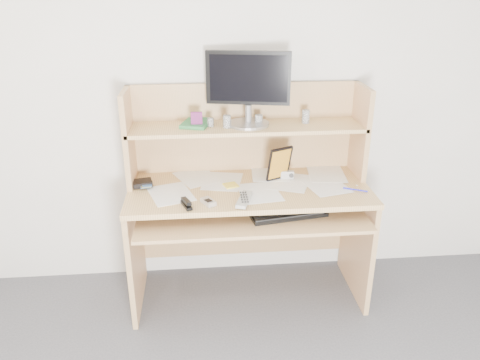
{
  "coord_description": "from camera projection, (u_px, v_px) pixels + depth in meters",
  "views": [
    {
      "loc": [
        -0.28,
        -0.99,
        1.86
      ],
      "look_at": [
        -0.06,
        1.43,
        0.82
      ],
      "focal_mm": 35.0,
      "sensor_mm": 36.0,
      "label": 1
    }
  ],
  "objects": [
    {
      "name": "desk",
      "position": [
        247.0,
        190.0,
        2.82
      ],
      "size": [
        1.4,
        0.7,
        1.3
      ],
      "color": "#DAB36F",
      "rests_on": "floor"
    },
    {
      "name": "chip_stack_d",
      "position": [
        306.0,
        117.0,
        2.76
      ],
      "size": [
        0.05,
        0.05,
        0.08
      ],
      "primitive_type": "cylinder",
      "rotation": [
        0.0,
        0.0,
        -0.25
      ],
      "color": "silver",
      "rests_on": "desk"
    },
    {
      "name": "keyboard",
      "position": [
        288.0,
        213.0,
        2.61
      ],
      "size": [
        0.45,
        0.22,
        0.03
      ],
      "rotation": [
        0.0,
        0.0,
        0.17
      ],
      "color": "black",
      "rests_on": "desk"
    },
    {
      "name": "tv_remote",
      "position": [
        244.0,
        199.0,
        2.54
      ],
      "size": [
        0.11,
        0.2,
        0.02
      ],
      "primitive_type": "cube",
      "rotation": [
        0.0,
        0.0,
        -0.3
      ],
      "color": "#A5A5A0",
      "rests_on": "paper_clutter"
    },
    {
      "name": "shelf_book",
      "position": [
        196.0,
        123.0,
        2.73
      ],
      "size": [
        0.2,
        0.24,
        0.02
      ],
      "primitive_type": "cube",
      "rotation": [
        0.0,
        0.0,
        -0.3
      ],
      "color": "#2D7240",
      "rests_on": "desk"
    },
    {
      "name": "chip_stack_a",
      "position": [
        211.0,
        122.0,
        2.7
      ],
      "size": [
        0.04,
        0.04,
        0.05
      ],
      "primitive_type": "cylinder",
      "rotation": [
        0.0,
        0.0,
        -0.21
      ],
      "color": "black",
      "rests_on": "desk"
    },
    {
      "name": "chip_stack_c",
      "position": [
        259.0,
        120.0,
        2.74
      ],
      "size": [
        0.05,
        0.05,
        0.06
      ],
      "primitive_type": "cylinder",
      "rotation": [
        0.0,
        0.0,
        0.0
      ],
      "color": "black",
      "rests_on": "desk"
    },
    {
      "name": "wallet",
      "position": [
        142.0,
        183.0,
        2.73
      ],
      "size": [
        0.13,
        0.11,
        0.03
      ],
      "primitive_type": "cube",
      "rotation": [
        0.0,
        0.0,
        0.22
      ],
      "color": "black",
      "rests_on": "paper_clutter"
    },
    {
      "name": "stapler",
      "position": [
        186.0,
        203.0,
        2.48
      ],
      "size": [
        0.07,
        0.12,
        0.03
      ],
      "primitive_type": "cube",
      "rotation": [
        0.0,
        0.0,
        0.34
      ],
      "color": "black",
      "rests_on": "paper_clutter"
    },
    {
      "name": "back_wall",
      "position": [
        244.0,
        90.0,
        2.82
      ],
      "size": [
        3.6,
        0.04,
        2.5
      ],
      "primitive_type": "cube",
      "color": "silver",
      "rests_on": "floor"
    },
    {
      "name": "paper_clutter",
      "position": [
        249.0,
        187.0,
        2.72
      ],
      "size": [
        1.32,
        0.54,
        0.01
      ],
      "primitive_type": "cube",
      "color": "silver",
      "rests_on": "desk"
    },
    {
      "name": "flip_phone",
      "position": [
        208.0,
        201.0,
        2.51
      ],
      "size": [
        0.09,
        0.11,
        0.02
      ],
      "primitive_type": "cube",
      "rotation": [
        0.0,
        0.0,
        0.5
      ],
      "color": "silver",
      "rests_on": "paper_clutter"
    },
    {
      "name": "game_case",
      "position": [
        279.0,
        164.0,
        2.77
      ],
      "size": [
        0.14,
        0.08,
        0.21
      ],
      "primitive_type": "cube",
      "rotation": [
        0.0,
        0.0,
        0.45
      ],
      "color": "black",
      "rests_on": "paper_clutter"
    },
    {
      "name": "digital_camera",
      "position": [
        287.0,
        175.0,
        2.82
      ],
      "size": [
        0.08,
        0.04,
        0.05
      ],
      "primitive_type": "cube",
      "rotation": [
        0.0,
        0.0,
        -0.11
      ],
      "color": "#B2B2B4",
      "rests_on": "paper_clutter"
    },
    {
      "name": "monitor",
      "position": [
        248.0,
        86.0,
        2.67
      ],
      "size": [
        0.48,
        0.24,
        0.42
      ],
      "rotation": [
        0.0,
        0.0,
        -0.2
      ],
      "color": "#A5A6AA",
      "rests_on": "desk"
    },
    {
      "name": "card_box",
      "position": [
        197.0,
        120.0,
        2.67
      ],
      "size": [
        0.07,
        0.02,
        0.09
      ],
      "primitive_type": "cube",
      "rotation": [
        0.0,
        0.0,
        -0.05
      ],
      "color": "maroon",
      "rests_on": "desk"
    },
    {
      "name": "blue_pen",
      "position": [
        355.0,
        190.0,
        2.67
      ],
      "size": [
        0.13,
        0.07,
        0.01
      ],
      "primitive_type": "cylinder",
      "rotation": [
        1.57,
        0.0,
        1.1
      ],
      "color": "#1A1AC4",
      "rests_on": "paper_clutter"
    },
    {
      "name": "sticky_note_pad",
      "position": [
        231.0,
        185.0,
        2.74
      ],
      "size": [
        0.1,
        0.1,
        0.01
      ],
      "primitive_type": "cube",
      "rotation": [
        0.0,
        0.0,
        0.3
      ],
      "color": "yellow",
      "rests_on": "desk"
    },
    {
      "name": "chip_stack_b",
      "position": [
        227.0,
        122.0,
        2.67
      ],
      "size": [
        0.06,
        0.06,
        0.07
      ],
      "primitive_type": "cylinder",
      "rotation": [
        0.0,
        0.0,
        0.39
      ],
      "color": "white",
      "rests_on": "desk"
    }
  ]
}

